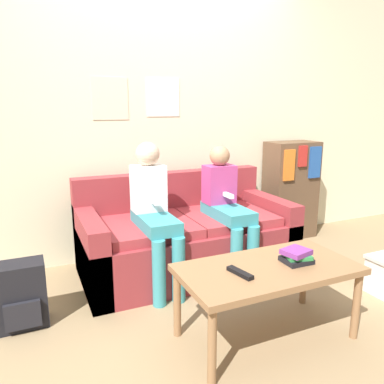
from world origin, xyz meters
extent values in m
plane|color=#937A56|center=(0.00, 0.00, 0.00)|extent=(10.00, 10.00, 0.00)
cube|color=beige|center=(0.00, 1.03, 1.30)|extent=(8.00, 0.06, 2.60)
cube|color=beige|center=(-0.45, 1.00, 1.37)|extent=(0.29, 0.00, 0.34)
cube|color=white|center=(0.00, 1.00, 1.38)|extent=(0.30, 0.00, 0.32)
cube|color=maroon|center=(0.00, 0.49, 0.20)|extent=(1.65, 0.82, 0.39)
cube|color=maroon|center=(0.00, 0.83, 0.58)|extent=(1.65, 0.14, 0.37)
cube|color=maroon|center=(-0.76, 0.49, 0.28)|extent=(0.14, 0.82, 0.55)
cube|color=maroon|center=(0.76, 0.49, 0.28)|extent=(0.14, 0.82, 0.55)
cube|color=#A1343A|center=(-0.34, 0.46, 0.43)|extent=(0.67, 0.66, 0.07)
cube|color=#A1343A|center=(0.34, 0.46, 0.43)|extent=(0.67, 0.66, 0.07)
cube|color=#8E6642|center=(0.05, -0.53, 0.42)|extent=(1.00, 0.52, 0.04)
cylinder|color=#8E6642|center=(-0.41, -0.75, 0.20)|extent=(0.04, 0.04, 0.40)
cylinder|color=#8E6642|center=(0.51, -0.75, 0.20)|extent=(0.04, 0.04, 0.40)
cylinder|color=#8E6642|center=(-0.41, -0.31, 0.20)|extent=(0.04, 0.04, 0.40)
cylinder|color=#8E6642|center=(0.51, -0.31, 0.20)|extent=(0.04, 0.04, 0.40)
cylinder|color=teal|center=(-0.39, 0.05, 0.23)|extent=(0.09, 0.09, 0.46)
cylinder|color=teal|center=(-0.25, 0.05, 0.23)|extent=(0.09, 0.09, 0.46)
cube|color=teal|center=(-0.32, 0.32, 0.51)|extent=(0.23, 0.51, 0.09)
cube|color=white|center=(-0.32, 0.46, 0.72)|extent=(0.24, 0.16, 0.34)
sphere|color=beige|center=(-0.32, 0.46, 0.97)|extent=(0.17, 0.17, 0.17)
cube|color=white|center=(-0.32, 0.31, 0.65)|extent=(0.03, 0.12, 0.03)
cylinder|color=teal|center=(0.20, 0.05, 0.23)|extent=(0.09, 0.09, 0.46)
cylinder|color=teal|center=(0.34, 0.05, 0.23)|extent=(0.09, 0.09, 0.46)
cube|color=teal|center=(0.27, 0.32, 0.51)|extent=(0.23, 0.51, 0.09)
cube|color=#B73D7F|center=(0.27, 0.46, 0.70)|extent=(0.24, 0.16, 0.30)
sphere|color=tan|center=(0.27, 0.46, 0.93)|extent=(0.16, 0.16, 0.16)
cube|color=white|center=(0.27, 0.31, 0.64)|extent=(0.03, 0.12, 0.03)
cube|color=black|center=(-0.15, -0.56, 0.45)|extent=(0.07, 0.17, 0.02)
cube|color=black|center=(0.23, -0.55, 0.45)|extent=(0.16, 0.14, 0.03)
cube|color=#2D8442|center=(0.24, -0.54, 0.48)|extent=(0.16, 0.17, 0.02)
cube|color=#7A3389|center=(0.23, -0.55, 0.50)|extent=(0.17, 0.16, 0.03)
cube|color=brown|center=(1.29, 0.84, 0.49)|extent=(0.51, 0.29, 0.97)
cube|color=orange|center=(1.13, 0.68, 0.77)|extent=(0.12, 0.02, 0.29)
cube|color=red|center=(1.29, 0.68, 0.85)|extent=(0.10, 0.02, 0.20)
cube|color=#23519E|center=(1.44, 0.68, 0.78)|extent=(0.13, 0.02, 0.31)
cube|color=black|center=(-1.22, 0.17, 0.20)|extent=(0.28, 0.18, 0.40)
cube|color=black|center=(-1.22, 0.06, 0.12)|extent=(0.20, 0.03, 0.16)
camera|label=1|loc=(-1.13, -2.12, 1.30)|focal=35.00mm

